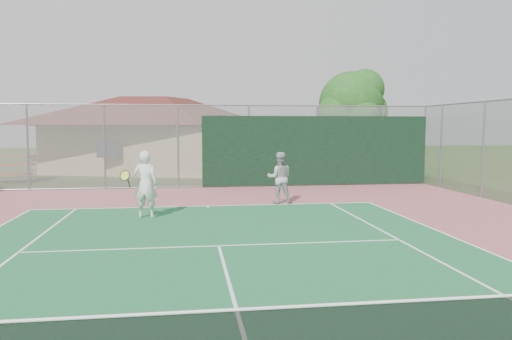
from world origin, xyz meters
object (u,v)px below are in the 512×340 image
Objects in this scene: player_white_front at (145,185)px; clubhouse at (156,127)px; player_grey_back at (280,178)px; tree at (353,106)px.

clubhouse is at bearing -74.59° from player_white_front.
player_white_front is 1.10× the size of player_grey_back.
tree reaches higher than clubhouse.
tree is at bearing -2.26° from clubhouse.
player_white_front is at bearing -131.19° from tree.
player_white_front is (-9.96, -11.38, -2.73)m from tree.
player_grey_back is (4.26, 2.11, -0.09)m from player_white_front.
clubhouse is 7.15× the size of player_white_front.
clubhouse is 11.30m from tree.
player_white_front is (0.56, -15.36, -1.62)m from clubhouse.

